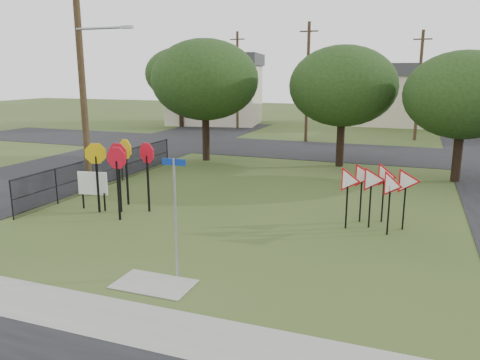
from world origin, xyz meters
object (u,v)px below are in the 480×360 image
stop_sign_cluster (121,161)px  info_board (93,185)px  street_name_sign (175,211)px  yield_sign_cluster (377,182)px

stop_sign_cluster → info_board: (-1.26, -0.16, -0.98)m
street_name_sign → yield_sign_cluster: (4.51, 6.04, -0.19)m
street_name_sign → yield_sign_cluster: street_name_sign is taller
stop_sign_cluster → street_name_sign: bearing=-43.9°
yield_sign_cluster → info_board: bearing=-171.2°
street_name_sign → info_board: size_ratio=2.08×
stop_sign_cluster → info_board: stop_sign_cluster is taller
street_name_sign → stop_sign_cluster: (-4.75, 4.57, 0.19)m
yield_sign_cluster → info_board: size_ratio=1.83×
street_name_sign → stop_sign_cluster: 6.60m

